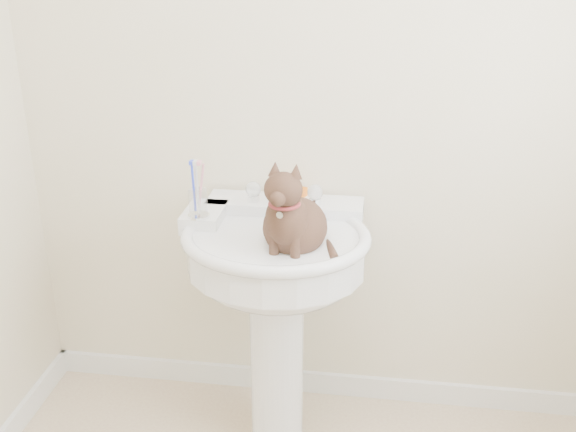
% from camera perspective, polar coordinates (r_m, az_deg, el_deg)
% --- Properties ---
extents(wall_back, '(2.20, 0.00, 2.50)m').
position_cam_1_polar(wall_back, '(2.26, 3.76, 11.50)').
color(wall_back, beige).
rests_on(wall_back, ground).
extents(baseboard_back, '(2.20, 0.02, 0.09)m').
position_cam_1_polar(baseboard_back, '(2.76, 3.08, -13.93)').
color(baseboard_back, white).
rests_on(baseboard_back, floor).
extents(pedestal_sink, '(0.62, 0.61, 0.85)m').
position_cam_1_polar(pedestal_sink, '(2.20, -1.05, -4.94)').
color(pedestal_sink, white).
rests_on(pedestal_sink, floor).
extents(faucet, '(0.28, 0.12, 0.14)m').
position_cam_1_polar(faucet, '(2.24, -0.42, 1.94)').
color(faucet, silver).
rests_on(faucet, pedestal_sink).
extents(soap_bar, '(0.10, 0.08, 0.03)m').
position_cam_1_polar(soap_bar, '(2.33, 0.37, 2.06)').
color(soap_bar, orange).
rests_on(soap_bar, pedestal_sink).
extents(toothbrush_cup, '(0.07, 0.07, 0.19)m').
position_cam_1_polar(toothbrush_cup, '(2.16, -7.62, 1.14)').
color(toothbrush_cup, silver).
rests_on(toothbrush_cup, pedestal_sink).
extents(cat, '(0.22, 0.27, 0.40)m').
position_cam_1_polar(cat, '(2.02, 0.45, -0.48)').
color(cat, brown).
rests_on(cat, pedestal_sink).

